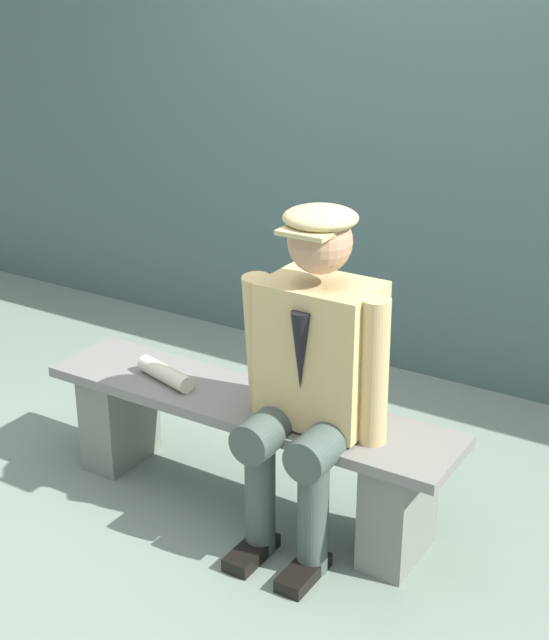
{
  "coord_description": "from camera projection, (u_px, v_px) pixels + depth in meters",
  "views": [
    {
      "loc": [
        -1.72,
        2.57,
        2.04
      ],
      "look_at": [
        -0.13,
        0.0,
        0.81
      ],
      "focal_mm": 51.52,
      "sensor_mm": 36.0,
      "label": 1
    }
  ],
  "objects": [
    {
      "name": "ground_plane",
      "position": [
        247.0,
        503.0,
        3.64
      ],
      "size": [
        30.0,
        30.0,
        0.0
      ],
      "primitive_type": "plane",
      "color": "slate"
    },
    {
      "name": "bench",
      "position": [
        247.0,
        438.0,
        3.53
      ],
      "size": [
        1.68,
        0.37,
        0.46
      ],
      "color": "slate",
      "rests_on": "ground"
    },
    {
      "name": "seated_man",
      "position": [
        313.0,
        368.0,
        3.18
      ],
      "size": [
        0.56,
        0.55,
        1.26
      ],
      "color": "tan",
      "rests_on": "ground"
    },
    {
      "name": "rolled_magazine",
      "position": [
        165.0,
        374.0,
        3.59
      ],
      "size": [
        0.29,
        0.14,
        0.07
      ],
      "primitive_type": "cylinder",
      "rotation": [
        0.0,
        1.57,
        -0.28
      ],
      "color": "beige",
      "rests_on": "bench"
    },
    {
      "name": "stadium_wall",
      "position": [
        422.0,
        177.0,
        4.51
      ],
      "size": [
        12.0,
        0.24,
        1.99
      ],
      "primitive_type": "cube",
      "color": "#435A58",
      "rests_on": "ground"
    }
  ]
}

